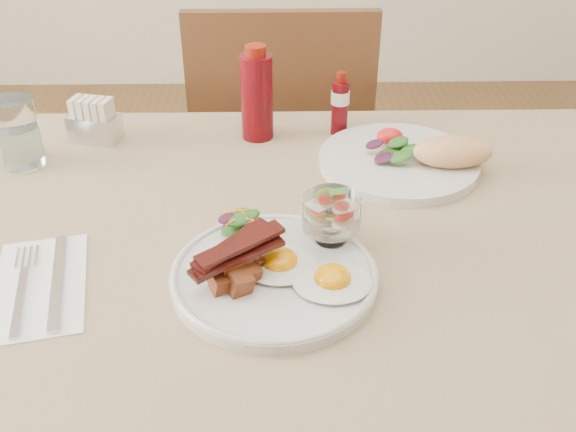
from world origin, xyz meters
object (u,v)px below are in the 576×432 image
Objects in this scene: table at (286,278)px; fruit_cup at (332,213)px; second_plate at (411,158)px; water_glass at (20,136)px; sugar_caddy at (94,122)px; chair_far at (281,157)px; main_plate at (274,276)px; hot_sauce_bottle at (340,104)px; ketchup_bottle at (257,96)px.

fruit_cup is at bearing -33.83° from table.
second_plate is 2.44× the size of water_glass.
water_glass reaches higher than table.
table is 13.08× the size of sugar_caddy.
chair_far is 0.81m from main_plate.
fruit_cup is at bearing -27.06° from water_glass.
hot_sauce_bottle is 1.01× the size of water_glass.
chair_far is 5.19× the size of ketchup_bottle.
fruit_cup is (0.08, 0.07, 0.05)m from main_plate.
second_plate is 0.18m from hot_sauce_bottle.
table is at bearing -26.04° from water_glass.
sugar_caddy is 0.14m from water_glass.
water_glass is (-0.44, 0.34, 0.05)m from main_plate.
sugar_caddy is (-0.46, -0.02, -0.02)m from hot_sauce_bottle.
table is 10.72× the size of hot_sauce_bottle.
hot_sauce_bottle is (0.11, 0.34, 0.15)m from table.
second_plate is (0.16, 0.24, -0.04)m from fruit_cup.
sugar_caddy is (-0.31, -0.01, -0.05)m from ketchup_bottle.
ketchup_bottle is at bearing 13.72° from water_glass.
chair_far is 3.11× the size of second_plate.
hot_sauce_bottle is at bearing 72.00° from table.
main_plate is 3.34× the size of fruit_cup.
water_glass is (-0.46, -0.44, 0.28)m from chair_far.
chair_far is 3.32× the size of main_plate.
ketchup_bottle is 1.46× the size of water_glass.
water_glass is (-0.46, 0.22, 0.14)m from table.
chair_far is 0.70m from water_glass.
ketchup_bottle reaches higher than second_plate.
table is at bearing -27.08° from sugar_caddy.
fruit_cup is 0.68× the size of hot_sauce_bottle.
ketchup_bottle is (-0.27, 0.13, 0.07)m from second_plate.
second_plate is at bearing -50.40° from hot_sauce_bottle.
chair_far is at bearing 115.69° from second_plate.
ketchup_bottle is at bearing 98.34° from table.
ketchup_bottle is (-0.11, 0.37, 0.02)m from fruit_cup.
main_plate is at bearing -91.28° from chair_far.
table is 0.15m from main_plate.
ketchup_bottle reaches higher than sugar_caddy.
sugar_caddy is at bearing 40.76° from water_glass.
water_glass reaches higher than fruit_cup.
table is 0.38m from hot_sauce_bottle.
main_plate reaches higher than table.
sugar_caddy is at bearing -135.53° from chair_far.
ketchup_bottle is 0.31m from sugar_caddy.
chair_far is at bearing 81.97° from ketchup_bottle.
main_plate is 2.26× the size of hot_sauce_bottle.
fruit_cup is at bearing -123.60° from second_plate.
ketchup_bottle is (-0.05, -0.34, 0.31)m from chair_far.
main_plate is at bearing -86.07° from ketchup_bottle.
hot_sauce_bottle is (-0.11, 0.14, 0.04)m from second_plate.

